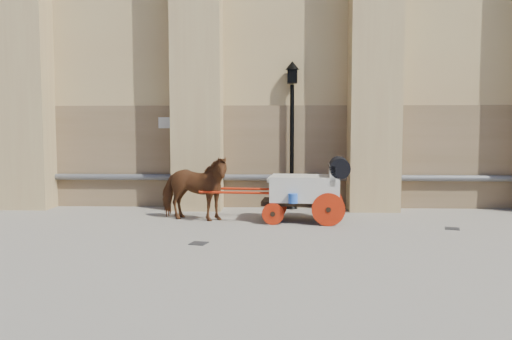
{
  "coord_description": "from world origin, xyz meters",
  "views": [
    {
      "loc": [
        1.25,
        -10.63,
        2.29
      ],
      "look_at": [
        0.75,
        1.78,
        1.29
      ],
      "focal_mm": 35.0,
      "sensor_mm": 36.0,
      "label": 1
    }
  ],
  "objects": [
    {
      "name": "horse",
      "position": [
        -0.82,
        1.79,
        0.82
      ],
      "size": [
        2.1,
        1.34,
        1.64
      ],
      "primitive_type": "imported",
      "rotation": [
        0.0,
        0.0,
        1.32
      ],
      "color": "brown",
      "rests_on": "ground"
    },
    {
      "name": "ground",
      "position": [
        0.0,
        0.0,
        0.0
      ],
      "size": [
        90.0,
        90.0,
        0.0
      ],
      "primitive_type": "plane",
      "color": "gray",
      "rests_on": "ground"
    },
    {
      "name": "street_lamp",
      "position": [
        1.71,
        3.8,
        2.27
      ],
      "size": [
        0.4,
        0.4,
        4.24
      ],
      "color": "black",
      "rests_on": "ground"
    },
    {
      "name": "drain_grate_far",
      "position": [
        5.34,
        0.96,
        0.01
      ],
      "size": [
        0.4,
        0.4,
        0.01
      ],
      "primitive_type": "cube",
      "rotation": [
        0.0,
        0.0,
        -0.32
      ],
      "color": "black",
      "rests_on": "ground"
    },
    {
      "name": "drain_grate_near",
      "position": [
        -0.31,
        -0.78,
        0.01
      ],
      "size": [
        0.39,
        0.39,
        0.01
      ],
      "primitive_type": "cube",
      "rotation": [
        0.0,
        0.0,
        -0.26
      ],
      "color": "black",
      "rests_on": "ground"
    },
    {
      "name": "carriage",
      "position": [
        2.1,
        1.75,
        0.87
      ],
      "size": [
        3.77,
        1.37,
        1.62
      ],
      "rotation": [
        0.0,
        0.0,
        -0.08
      ],
      "color": "black",
      "rests_on": "ground"
    }
  ]
}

